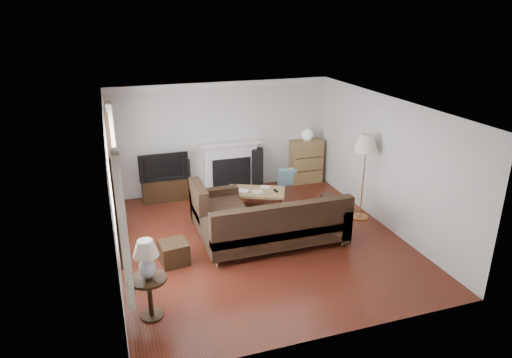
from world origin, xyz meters
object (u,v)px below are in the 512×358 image
object	(u,v)px
tv_stand	(165,189)
floor_lamp	(363,178)
sectional_sofa	(276,223)
bookshelf	(306,161)
coffee_table	(256,201)
side_table	(150,297)

from	to	relation	value
tv_stand	floor_lamp	world-z (taller)	floor_lamp
tv_stand	sectional_sofa	bearing A→B (deg)	-59.80
tv_stand	bookshelf	xyz separation A→B (m)	(3.42, 0.03, 0.28)
bookshelf	floor_lamp	distance (m)	2.29
tv_stand	coffee_table	bearing A→B (deg)	-35.36
coffee_table	tv_stand	bearing A→B (deg)	167.81
coffee_table	side_table	distance (m)	3.80
side_table	tv_stand	bearing A→B (deg)	79.75
coffee_table	floor_lamp	world-z (taller)	floor_lamp
bookshelf	coffee_table	world-z (taller)	bookshelf
coffee_table	floor_lamp	size ratio (longest dim) A/B	0.67
bookshelf	sectional_sofa	distance (m)	3.32
side_table	sectional_sofa	bearing A→B (deg)	30.32
tv_stand	floor_lamp	distance (m)	4.30
floor_lamp	side_table	distance (m)	4.79
bookshelf	floor_lamp	size ratio (longest dim) A/B	0.60
tv_stand	side_table	bearing A→B (deg)	-100.25
floor_lamp	tv_stand	bearing A→B (deg)	148.49
sectional_sofa	coffee_table	bearing A→B (deg)	85.05
tv_stand	side_table	distance (m)	4.18
bookshelf	tv_stand	bearing A→B (deg)	-179.50
tv_stand	floor_lamp	xyz separation A→B (m)	(3.63, -2.22, 0.63)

